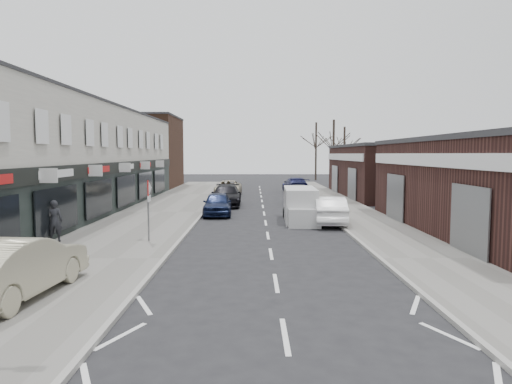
{
  "coord_description": "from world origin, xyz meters",
  "views": [
    {
      "loc": [
        -0.66,
        -7.43,
        3.88
      ],
      "look_at": [
        -0.59,
        7.82,
        2.6
      ],
      "focal_mm": 32.0,
      "sensor_mm": 36.0,
      "label": 1
    }
  ],
  "objects_px": {
    "parked_car_left_a": "(217,204)",
    "parked_car_right_b": "(298,193)",
    "warning_sign": "(149,193)",
    "parked_car_right_a": "(329,210)",
    "white_van": "(300,206)",
    "sedan_on_pavement": "(16,267)",
    "parked_car_left_c": "(228,188)",
    "parked_car_right_c": "(295,185)",
    "parked_car_left_b": "(226,196)",
    "pedestrian": "(54,221)"
  },
  "relations": [
    {
      "from": "parked_car_left_a",
      "to": "parked_car_right_b",
      "type": "bearing_deg",
      "value": 47.38
    },
    {
      "from": "warning_sign",
      "to": "parked_car_right_a",
      "type": "bearing_deg",
      "value": 32.62
    },
    {
      "from": "parked_car_right_a",
      "to": "parked_car_left_a",
      "type": "bearing_deg",
      "value": -25.15
    },
    {
      "from": "white_van",
      "to": "sedan_on_pavement",
      "type": "height_order",
      "value": "white_van"
    },
    {
      "from": "parked_car_right_a",
      "to": "parked_car_right_b",
      "type": "xyz_separation_m",
      "value": [
        -0.75,
        10.43,
        0.04
      ]
    },
    {
      "from": "parked_car_left_c",
      "to": "parked_car_right_c",
      "type": "relative_size",
      "value": 0.95
    },
    {
      "from": "white_van",
      "to": "parked_car_left_b",
      "type": "distance_m",
      "value": 9.24
    },
    {
      "from": "parked_car_right_b",
      "to": "white_van",
      "type": "bearing_deg",
      "value": 89.04
    },
    {
      "from": "parked_car_left_b",
      "to": "warning_sign",
      "type": "bearing_deg",
      "value": -99.92
    },
    {
      "from": "parked_car_left_a",
      "to": "parked_car_right_a",
      "type": "xyz_separation_m",
      "value": [
        6.47,
        -3.67,
        0.04
      ]
    },
    {
      "from": "parked_car_left_a",
      "to": "parked_car_right_a",
      "type": "height_order",
      "value": "parked_car_right_a"
    },
    {
      "from": "sedan_on_pavement",
      "to": "pedestrian",
      "type": "relative_size",
      "value": 2.72
    },
    {
      "from": "sedan_on_pavement",
      "to": "parked_car_left_c",
      "type": "xyz_separation_m",
      "value": [
        3.86,
        30.56,
        -0.23
      ]
    },
    {
      "from": "white_van",
      "to": "parked_car_left_c",
      "type": "height_order",
      "value": "white_van"
    },
    {
      "from": "pedestrian",
      "to": "parked_car_right_a",
      "type": "xyz_separation_m",
      "value": [
        12.7,
        5.63,
        -0.25
      ]
    },
    {
      "from": "warning_sign",
      "to": "parked_car_right_b",
      "type": "distance_m",
      "value": 17.87
    },
    {
      "from": "sedan_on_pavement",
      "to": "parked_car_right_b",
      "type": "distance_m",
      "value": 25.54
    },
    {
      "from": "parked_car_left_a",
      "to": "parked_car_right_c",
      "type": "relative_size",
      "value": 0.81
    },
    {
      "from": "warning_sign",
      "to": "parked_car_right_c",
      "type": "bearing_deg",
      "value": 71.61
    },
    {
      "from": "warning_sign",
      "to": "parked_car_left_a",
      "type": "xyz_separation_m",
      "value": [
        2.19,
        9.22,
        -1.47
      ]
    },
    {
      "from": "parked_car_left_b",
      "to": "parked_car_right_a",
      "type": "xyz_separation_m",
      "value": [
        6.23,
        -8.92,
        -0.0
      ]
    },
    {
      "from": "sedan_on_pavement",
      "to": "parked_car_left_a",
      "type": "xyz_separation_m",
      "value": [
        3.94,
        16.88,
        -0.2
      ]
    },
    {
      "from": "pedestrian",
      "to": "parked_car_left_c",
      "type": "relative_size",
      "value": 0.36
    },
    {
      "from": "parked_car_left_a",
      "to": "parked_car_left_b",
      "type": "height_order",
      "value": "parked_car_left_b"
    },
    {
      "from": "pedestrian",
      "to": "parked_car_left_a",
      "type": "xyz_separation_m",
      "value": [
        6.23,
        9.31,
        -0.29
      ]
    },
    {
      "from": "white_van",
      "to": "sedan_on_pavement",
      "type": "bearing_deg",
      "value": -120.1
    },
    {
      "from": "pedestrian",
      "to": "warning_sign",
      "type": "bearing_deg",
      "value": 168.07
    },
    {
      "from": "sedan_on_pavement",
      "to": "parked_car_left_b",
      "type": "height_order",
      "value": "sedan_on_pavement"
    },
    {
      "from": "pedestrian",
      "to": "parked_car_right_a",
      "type": "relative_size",
      "value": 0.39
    },
    {
      "from": "parked_car_left_b",
      "to": "parked_car_left_c",
      "type": "bearing_deg",
      "value": 91.84
    },
    {
      "from": "white_van",
      "to": "sedan_on_pavement",
      "type": "xyz_separation_m",
      "value": [
        -8.91,
        -14.2,
        0.02
      ]
    },
    {
      "from": "parked_car_left_a",
      "to": "parked_car_left_c",
      "type": "distance_m",
      "value": 13.68
    },
    {
      "from": "parked_car_left_c",
      "to": "parked_car_right_a",
      "type": "bearing_deg",
      "value": -67.92
    },
    {
      "from": "parked_car_left_a",
      "to": "parked_car_left_b",
      "type": "xyz_separation_m",
      "value": [
        0.24,
        5.25,
        0.04
      ]
    },
    {
      "from": "white_van",
      "to": "warning_sign",
      "type": "bearing_deg",
      "value": -135.61
    },
    {
      "from": "parked_car_left_b",
      "to": "parked_car_right_c",
      "type": "xyz_separation_m",
      "value": [
        6.23,
        11.58,
        0.0
      ]
    },
    {
      "from": "warning_sign",
      "to": "parked_car_left_a",
      "type": "distance_m",
      "value": 9.59
    },
    {
      "from": "parked_car_right_a",
      "to": "parked_car_right_c",
      "type": "relative_size",
      "value": 0.88
    },
    {
      "from": "white_van",
      "to": "parked_car_right_a",
      "type": "distance_m",
      "value": 1.8
    },
    {
      "from": "parked_car_right_a",
      "to": "parked_car_right_c",
      "type": "distance_m",
      "value": 20.5
    },
    {
      "from": "warning_sign",
      "to": "parked_car_left_c",
      "type": "distance_m",
      "value": 23.04
    },
    {
      "from": "parked_car_left_c",
      "to": "parked_car_right_b",
      "type": "xyz_separation_m",
      "value": [
        5.8,
        -6.92,
        0.11
      ]
    },
    {
      "from": "pedestrian",
      "to": "parked_car_right_b",
      "type": "bearing_deg",
      "value": -139.85
    },
    {
      "from": "white_van",
      "to": "parked_car_right_b",
      "type": "relative_size",
      "value": 1.05
    },
    {
      "from": "warning_sign",
      "to": "sedan_on_pavement",
      "type": "relative_size",
      "value": 0.55
    },
    {
      "from": "warning_sign",
      "to": "parked_car_left_a",
      "type": "bearing_deg",
      "value": 76.66
    },
    {
      "from": "warning_sign",
      "to": "sedan_on_pavement",
      "type": "distance_m",
      "value": 7.97
    },
    {
      "from": "white_van",
      "to": "parked_car_right_c",
      "type": "relative_size",
      "value": 0.94
    },
    {
      "from": "sedan_on_pavement",
      "to": "parked_car_left_a",
      "type": "distance_m",
      "value": 17.34
    },
    {
      "from": "parked_car_left_b",
      "to": "parked_car_left_c",
      "type": "relative_size",
      "value": 1.05
    }
  ]
}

